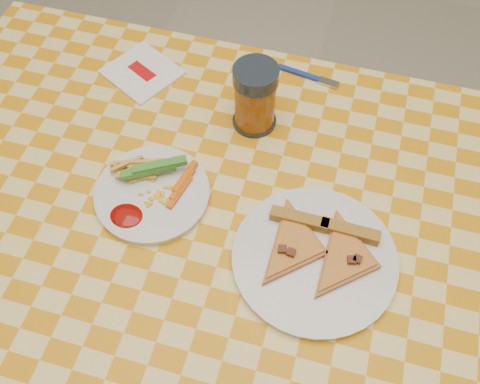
# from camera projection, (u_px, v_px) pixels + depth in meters

# --- Properties ---
(ground) EXTENTS (8.00, 8.00, 0.00)m
(ground) POSITION_uv_depth(u_px,v_px,m) (234.00, 358.00, 1.53)
(ground) COLOR beige
(ground) RESTS_ON ground
(table) EXTENTS (1.28, 0.88, 0.76)m
(table) POSITION_uv_depth(u_px,v_px,m) (230.00, 250.00, 0.96)
(table) COLOR silver
(table) RESTS_ON ground
(plate_left) EXTENTS (0.25, 0.25, 0.01)m
(plate_left) POSITION_uv_depth(u_px,v_px,m) (153.00, 194.00, 0.93)
(plate_left) COLOR silver
(plate_left) RESTS_ON table
(plate_right) EXTENTS (0.31, 0.31, 0.01)m
(plate_right) POSITION_uv_depth(u_px,v_px,m) (314.00, 259.00, 0.86)
(plate_right) COLOR silver
(plate_right) RESTS_ON table
(fries_veggies) EXTENTS (0.17, 0.16, 0.04)m
(fries_veggies) POSITION_uv_depth(u_px,v_px,m) (150.00, 181.00, 0.92)
(fries_veggies) COLOR gold
(fries_veggies) RESTS_ON plate_left
(pizza_slices) EXTENTS (0.20, 0.19, 0.02)m
(pizza_slices) POSITION_uv_depth(u_px,v_px,m) (319.00, 248.00, 0.85)
(pizza_slices) COLOR #B06B36
(pizza_slices) RESTS_ON plate_right
(drink_glass) EXTENTS (0.08, 0.08, 0.14)m
(drink_glass) POSITION_uv_depth(u_px,v_px,m) (255.00, 98.00, 0.97)
(drink_glass) COLOR black
(drink_glass) RESTS_ON table
(napkin) EXTENTS (0.18, 0.17, 0.01)m
(napkin) POSITION_uv_depth(u_px,v_px,m) (142.00, 72.00, 1.09)
(napkin) COLOR white
(napkin) RESTS_ON table
(fork) EXTENTS (0.13, 0.04, 0.01)m
(fork) POSITION_uv_depth(u_px,v_px,m) (309.00, 76.00, 1.08)
(fork) COLOR #152C96
(fork) RESTS_ON table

